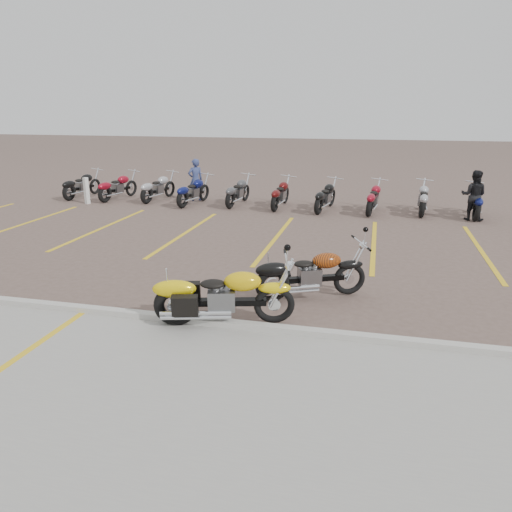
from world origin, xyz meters
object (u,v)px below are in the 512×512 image
(yellow_cruiser, at_px, (221,298))
(flame_cruiser, at_px, (308,276))
(person_a, at_px, (195,180))
(person_b, at_px, (474,195))
(bollard, at_px, (86,191))

(yellow_cruiser, xyz_separation_m, flame_cruiser, (1.26, 1.55, -0.04))
(flame_cruiser, xyz_separation_m, person_a, (-5.74, 9.40, 0.37))
(flame_cruiser, relative_size, person_a, 1.25)
(flame_cruiser, bearing_deg, person_a, 96.18)
(person_a, relative_size, person_b, 1.01)
(flame_cruiser, relative_size, bollard, 2.05)
(bollard, bearing_deg, yellow_cruiser, -48.44)
(person_a, bearing_deg, flame_cruiser, 81.05)
(flame_cruiser, distance_m, bollard, 12.32)
(person_a, distance_m, bollard, 4.14)
(flame_cruiser, bearing_deg, bollard, 115.55)
(flame_cruiser, distance_m, person_a, 11.02)
(flame_cruiser, bearing_deg, yellow_cruiser, -154.43)
(flame_cruiser, bearing_deg, person_b, 37.47)
(yellow_cruiser, relative_size, person_a, 1.42)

